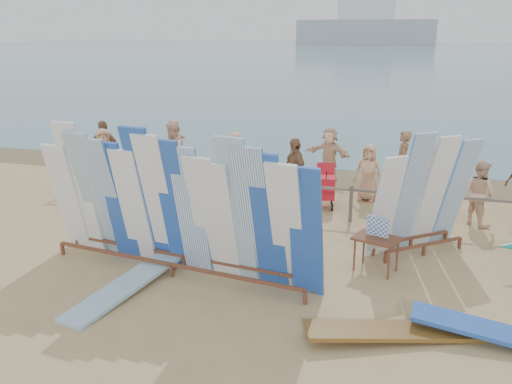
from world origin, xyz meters
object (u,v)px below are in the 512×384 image
(beachgoer_4, at_px, (295,171))
(beachgoer_9, at_px, (427,171))
(flat_board_c, at_px, (393,338))
(beachgoer_0, at_px, (104,156))
(beachgoer_2, at_px, (173,153))
(stroller, at_px, (325,190))
(beachgoer_extra_1, at_px, (104,150))
(flat_board_a, at_px, (125,292))
(beachgoer_7, at_px, (402,162))
(beachgoer_1, at_px, (145,158))
(vendor_table, at_px, (376,253))
(beachgoer_5, at_px, (329,154))
(beachgoer_6, at_px, (368,172))
(beach_chair_left, at_px, (257,192))
(flat_board_d, at_px, (504,344))
(side_surfboard_rack, at_px, (422,198))
(beach_chair_right, at_px, (304,201))
(beachgoer_8, at_px, (479,193))
(main_surfboard_rack, at_px, (175,210))
(beachgoer_11, at_px, (174,142))
(beachgoer_3, at_px, (235,159))

(beachgoer_4, bearing_deg, beachgoer_9, 70.33)
(flat_board_c, xyz_separation_m, beachgoer_0, (-8.77, 6.65, 0.83))
(beachgoer_2, bearing_deg, stroller, 66.91)
(beachgoer_extra_1, bearing_deg, flat_board_a, -60.11)
(beachgoer_7, relative_size, beachgoer_1, 1.08)
(vendor_table, relative_size, beachgoer_4, 0.63)
(beachgoer_5, distance_m, beachgoer_6, 2.17)
(beach_chair_left, height_order, beachgoer_4, beachgoer_4)
(beachgoer_0, bearing_deg, beachgoer_4, -41.19)
(stroller, distance_m, beachgoer_2, 4.90)
(flat_board_d, bearing_deg, beachgoer_0, 64.18)
(beachgoer_7, bearing_deg, side_surfboard_rack, 4.44)
(beach_chair_right, bearing_deg, beachgoer_8, -18.99)
(side_surfboard_rack, distance_m, beachgoer_5, 5.79)
(main_surfboard_rack, xyz_separation_m, beachgoer_4, (1.27, 4.95, -0.38))
(beachgoer_extra_1, xyz_separation_m, beachgoer_2, (2.34, -0.02, 0.03))
(beachgoer_4, bearing_deg, side_surfboard_rack, 11.15)
(beachgoer_2, xyz_separation_m, beachgoer_8, (8.46, -1.42, -0.16))
(beachgoer_6, relative_size, beachgoer_11, 1.00)
(beachgoer_7, distance_m, beachgoer_8, 2.88)
(beachgoer_5, xyz_separation_m, beachgoer_11, (-5.45, 0.70, -0.06))
(beach_chair_right, relative_size, beachgoer_3, 0.51)
(beachgoer_2, height_order, beachgoer_0, beachgoer_2)
(beachgoer_extra_1, bearing_deg, beachgoer_8, -10.30)
(flat_board_c, relative_size, beachgoer_11, 1.74)
(beachgoer_extra_1, height_order, beachgoer_9, beachgoer_extra_1)
(beach_chair_right, xyz_separation_m, beachgoer_9, (3.02, 1.74, 0.57))
(beachgoer_5, relative_size, beachgoer_3, 1.02)
(beachgoer_6, xyz_separation_m, beachgoer_3, (-3.92, 0.36, 0.03))
(beachgoer_2, distance_m, beachgoer_7, 6.70)
(main_surfboard_rack, height_order, vendor_table, main_surfboard_rack)
(beachgoer_11, bearing_deg, beach_chair_right, -134.90)
(vendor_table, height_order, beachgoer_2, beachgoer_2)
(beachgoer_extra_1, xyz_separation_m, beachgoer_11, (1.35, 2.27, -0.13))
(beachgoer_8, bearing_deg, beachgoer_3, 33.27)
(beachgoer_2, relative_size, beachgoer_1, 1.12)
(beachgoer_3, relative_size, beachgoer_8, 1.04)
(beachgoer_4, bearing_deg, beachgoer_11, -162.16)
(vendor_table, distance_m, beachgoer_1, 8.27)
(beachgoer_extra_1, relative_size, beachgoer_3, 1.12)
(flat_board_c, distance_m, stroller, 6.40)
(beach_chair_right, height_order, beachgoer_1, beachgoer_1)
(beachgoer_extra_1, bearing_deg, beachgoer_6, -3.79)
(beachgoer_5, xyz_separation_m, beachgoer_7, (2.18, -0.78, 0.07))
(flat_board_a, relative_size, flat_board_d, 1.00)
(beach_chair_right, height_order, beachgoer_0, beachgoer_0)
(main_surfboard_rack, height_order, beachgoer_3, main_surfboard_rack)
(flat_board_c, distance_m, beachgoer_11, 12.18)
(flat_board_c, relative_size, beachgoer_8, 1.72)
(vendor_table, xyz_separation_m, beachgoer_extra_1, (-8.63, 4.78, 0.54))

